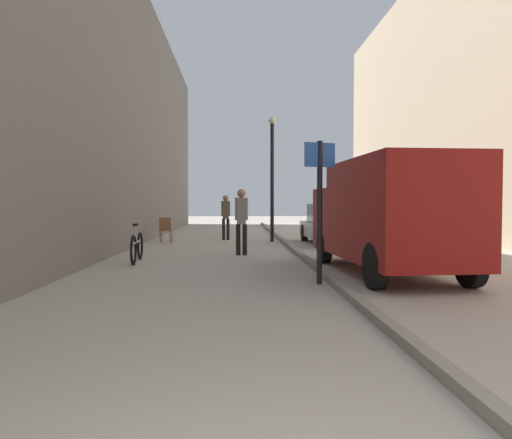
% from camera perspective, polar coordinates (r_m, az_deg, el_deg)
% --- Properties ---
extents(ground_plane, '(80.00, 80.00, 0.00)m').
position_cam_1_polar(ground_plane, '(13.21, -1.63, -4.41)').
color(ground_plane, '#A8A093').
extents(building_facade_left, '(2.25, 40.00, 9.58)m').
position_cam_1_polar(building_facade_left, '(14.29, -21.71, 15.29)').
color(building_facade_left, slate).
rests_on(building_facade_left, ground_plane).
extents(kerb_strip, '(0.16, 40.00, 0.12)m').
position_cam_1_polar(kerb_strip, '(13.32, 5.20, -4.10)').
color(kerb_strip, gray).
rests_on(kerb_strip, ground_plane).
extents(pedestrian_main_foreground, '(0.36, 0.23, 1.80)m').
position_cam_1_polar(pedestrian_main_foreground, '(18.71, -3.73, 0.67)').
color(pedestrian_main_foreground, black).
rests_on(pedestrian_main_foreground, ground_plane).
extents(pedestrian_mid_block, '(0.37, 0.24, 1.88)m').
position_cam_1_polar(pedestrian_mid_block, '(13.18, -1.79, 0.31)').
color(pedestrian_mid_block, black).
rests_on(pedestrian_mid_block, ground_plane).
extents(delivery_van, '(2.20, 5.25, 2.34)m').
position_cam_1_polar(delivery_van, '(10.10, 15.66, 0.69)').
color(delivery_van, maroon).
rests_on(delivery_van, ground_plane).
extents(parked_car, '(1.91, 4.24, 1.45)m').
position_cam_1_polar(parked_car, '(17.07, 9.46, -0.58)').
color(parked_car, '#B7B7BC').
rests_on(parked_car, ground_plane).
extents(street_sign_post, '(0.58, 0.20, 2.60)m').
position_cam_1_polar(street_sign_post, '(8.51, 7.81, 2.46)').
color(street_sign_post, black).
rests_on(street_sign_post, ground_plane).
extents(lamp_post, '(0.28, 0.28, 4.76)m').
position_cam_1_polar(lamp_post, '(17.80, 1.99, 6.02)').
color(lamp_post, black).
rests_on(lamp_post, ground_plane).
extents(bicycle_leaning, '(0.16, 1.77, 0.98)m').
position_cam_1_polar(bicycle_leaning, '(11.97, -14.39, -3.30)').
color(bicycle_leaning, black).
rests_on(bicycle_leaning, ground_plane).
extents(cafe_chair_near_window, '(0.56, 0.56, 0.94)m').
position_cam_1_polar(cafe_chair_near_window, '(17.80, -11.03, -1.02)').
color(cafe_chair_near_window, brown).
rests_on(cafe_chair_near_window, ground_plane).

